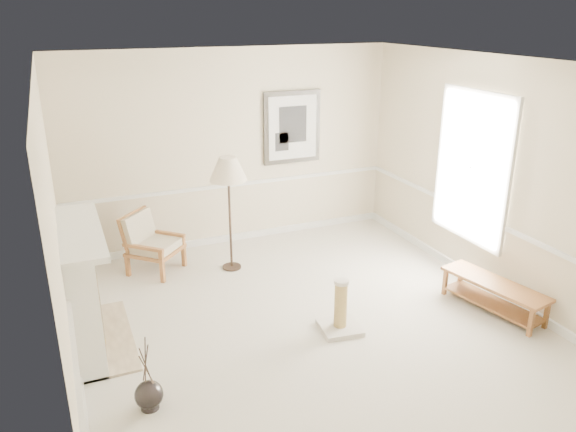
# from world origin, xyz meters

# --- Properties ---
(ground) EXTENTS (5.50, 5.50, 0.00)m
(ground) POSITION_xyz_m (0.00, 0.00, 0.00)
(ground) COLOR silver
(ground) RESTS_ON ground
(room) EXTENTS (5.04, 5.54, 2.92)m
(room) POSITION_xyz_m (0.14, 0.08, 1.87)
(room) COLOR beige
(room) RESTS_ON ground
(fireplace) EXTENTS (0.64, 1.64, 1.31)m
(fireplace) POSITION_xyz_m (-2.34, 0.60, 0.64)
(fireplace) COLOR white
(fireplace) RESTS_ON ground
(floor_vase) EXTENTS (0.26, 0.26, 0.75)m
(floor_vase) POSITION_xyz_m (-1.93, -0.74, 0.14)
(floor_vase) COLOR black
(floor_vase) RESTS_ON ground
(armchair) EXTENTS (0.90, 0.90, 0.82)m
(armchair) POSITION_xyz_m (-1.41, 2.16, 0.44)
(armchair) COLOR brown
(armchair) RESTS_ON ground
(floor_lamp) EXTENTS (0.62, 0.62, 1.58)m
(floor_lamp) POSITION_xyz_m (-0.36, 1.79, 1.38)
(floor_lamp) COLOR black
(floor_lamp) RESTS_ON ground
(bench) EXTENTS (0.65, 1.36, 0.37)m
(bench) POSITION_xyz_m (2.15, -0.55, 0.25)
(bench) COLOR brown
(bench) RESTS_ON ground
(scratching_post) EXTENTS (0.49, 0.49, 0.62)m
(scratching_post) POSITION_xyz_m (0.27, -0.23, 0.20)
(scratching_post) COLOR beige
(scratching_post) RESTS_ON ground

